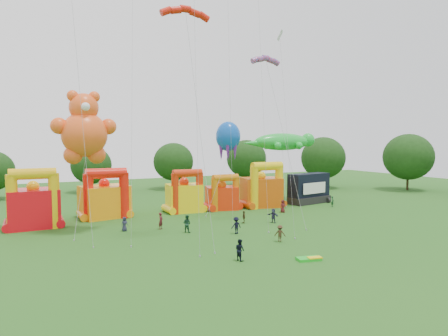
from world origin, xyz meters
name	(u,v)px	position (x,y,z in m)	size (l,w,h in m)	color
ground	(313,273)	(0.00, 0.00, 0.00)	(160.00, 160.00, 0.00)	#215919
tree_ring	(297,192)	(-1.17, 0.61, 6.26)	(122.43, 124.52, 12.07)	#352314
bouncy_castle_0	(34,205)	(-18.82, 27.04, 2.65)	(5.65, 4.59, 7.01)	red
bouncy_castle_1	(105,199)	(-10.35, 29.65, 2.49)	(6.52, 5.63, 6.59)	orange
bouncy_castle_2	(185,195)	(0.49, 28.88, 2.34)	(5.02, 4.19, 6.13)	yellow
bouncy_castle_3	(222,196)	(6.16, 28.37, 2.03)	(5.11, 4.47, 5.27)	red
bouncy_castle_4	(262,190)	(12.69, 27.86, 2.62)	(6.46, 5.61, 6.93)	#D14E0B
stage_trailer	(309,189)	(21.32, 27.50, 2.32)	(7.74, 4.02, 4.84)	black
teddy_bear_kite	(83,147)	(-13.85, 21.70, 9.39)	(6.90, 6.22, 15.61)	#FD561C
gecko_kite	(284,164)	(18.29, 30.33, 6.30)	(14.19, 9.29, 11.47)	green
octopus_kite	(220,172)	(4.97, 26.54, 5.68)	(7.18, 5.81, 12.94)	#0B4AB2
parafoil_kites	(182,110)	(-4.50, 16.38, 13.35)	(26.68, 13.62, 31.75)	red
diamond_kites	(224,96)	(0.13, 15.67, 14.95)	(18.44, 15.80, 41.34)	red
folded_kite_bundle	(309,259)	(1.84, 2.75, 0.14)	(2.16, 1.41, 0.31)	green
spectator_0	(124,224)	(-9.80, 20.59, 0.80)	(0.79, 0.51, 1.61)	#23263B
spectator_1	(161,221)	(-5.86, 19.77, 0.95)	(0.70, 0.46, 1.91)	#4E161C
spectator_2	(187,224)	(-3.77, 16.95, 0.97)	(0.94, 0.73, 1.94)	#183E28
spectator_3	(236,225)	(0.77, 13.93, 0.92)	(1.19, 0.69, 1.85)	black
spectator_4	(244,217)	(4.26, 18.46, 0.76)	(0.89, 0.37, 1.52)	#43331B
spectator_5	(273,216)	(7.63, 17.08, 0.88)	(1.63, 0.52, 1.76)	#2A2A46
spectator_6	(283,206)	(12.66, 22.29, 0.90)	(0.88, 0.57, 1.79)	#4E1618
spectator_7	(333,202)	(22.25, 22.96, 0.81)	(0.59, 0.39, 1.61)	#194022
spectator_8	(240,250)	(-3.47, 5.31, 0.92)	(0.89, 0.69, 1.83)	black
spectator_9	(280,233)	(3.08, 8.96, 0.85)	(1.10, 0.63, 1.70)	#3C2918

